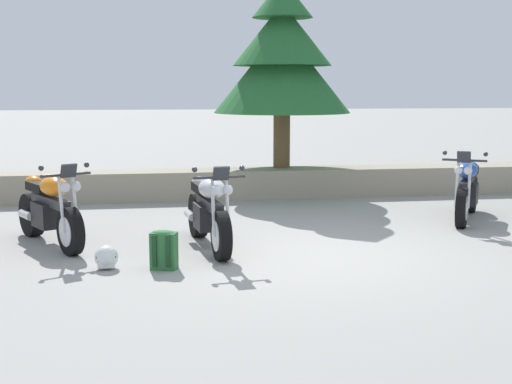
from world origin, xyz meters
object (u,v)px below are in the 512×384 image
at_px(motorcycle_orange_near_left, 50,210).
at_px(motorcycle_silver_centre, 209,212).
at_px(motorcycle_blue_far_right, 467,190).
at_px(rider_backpack, 164,249).
at_px(rider_helmet, 106,257).
at_px(pine_tree_far_left, 282,57).

xyz_separation_m(motorcycle_orange_near_left, motorcycle_silver_centre, (2.11, -0.48, 0.00)).
xyz_separation_m(motorcycle_orange_near_left, motorcycle_blue_far_right, (6.39, 0.86, 0.00)).
height_order(motorcycle_blue_far_right, rider_backpack, motorcycle_blue_far_right).
distance_m(rider_backpack, rider_helmet, 0.69).
distance_m(motorcycle_silver_centre, rider_helmet, 1.61).
bearing_deg(motorcycle_blue_far_right, motorcycle_orange_near_left, -172.32).
relative_size(rider_backpack, rider_helmet, 1.68).
xyz_separation_m(motorcycle_orange_near_left, rider_helmet, (0.82, -1.37, -0.35)).
distance_m(rider_helmet, pine_tree_far_left, 6.65).
bearing_deg(motorcycle_blue_far_right, rider_helmet, -158.15).
relative_size(rider_helmet, pine_tree_far_left, 0.08).
bearing_deg(rider_helmet, motorcycle_silver_centre, 34.55).
xyz_separation_m(motorcycle_silver_centre, rider_backpack, (-0.62, -1.00, -0.24)).
bearing_deg(rider_backpack, rider_helmet, 171.10).
xyz_separation_m(rider_backpack, pine_tree_far_left, (2.44, 5.39, 2.46)).
distance_m(motorcycle_orange_near_left, motorcycle_silver_centre, 2.17).
distance_m(motorcycle_orange_near_left, motorcycle_blue_far_right, 6.45).
height_order(motorcycle_orange_near_left, motorcycle_blue_far_right, same).
height_order(motorcycle_silver_centre, rider_helmet, motorcycle_silver_centre).
xyz_separation_m(motorcycle_blue_far_right, pine_tree_far_left, (-2.46, 3.05, 2.22)).
height_order(motorcycle_blue_far_right, pine_tree_far_left, pine_tree_far_left).
relative_size(motorcycle_blue_far_right, rider_helmet, 6.60).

